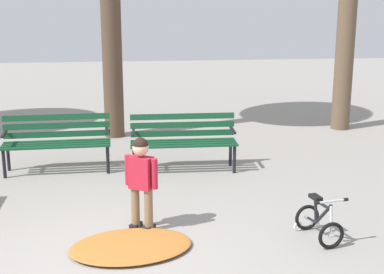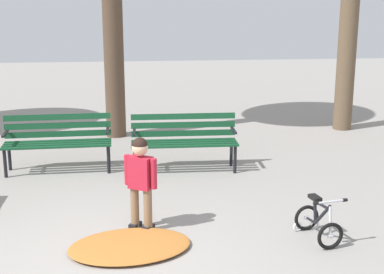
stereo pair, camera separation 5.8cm
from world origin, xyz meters
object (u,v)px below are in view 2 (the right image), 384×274
object	(u,v)px
park_bench_far_left	(58,138)
kids_bicycle	(318,222)
park_bench_left	(184,137)
child_standing	(141,176)

from	to	relation	value
park_bench_far_left	kids_bicycle	bearing A→B (deg)	-42.45
park_bench_left	child_standing	world-z (taller)	child_standing
park_bench_far_left	park_bench_left	distance (m)	1.91
park_bench_left	kids_bicycle	world-z (taller)	park_bench_left
park_bench_far_left	park_bench_left	world-z (taller)	same
park_bench_left	child_standing	size ratio (longest dim) A/B	1.48
child_standing	kids_bicycle	size ratio (longest dim) A/B	1.79
park_bench_left	park_bench_far_left	bearing A→B (deg)	175.22
park_bench_far_left	child_standing	size ratio (longest dim) A/B	1.49
park_bench_far_left	child_standing	distance (m)	2.67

